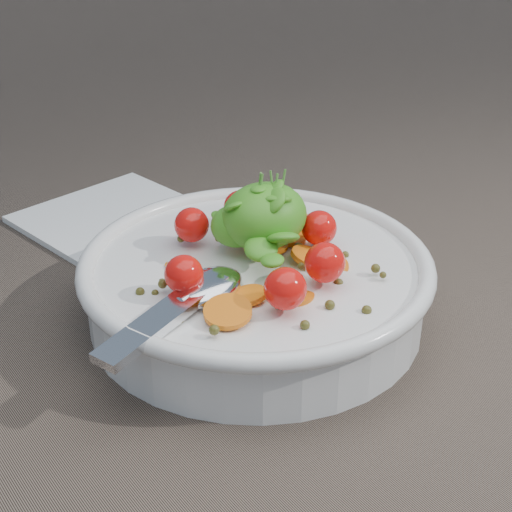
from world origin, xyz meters
TOP-DOWN VIEW (x-y plane):
  - ground at (0.00, 0.00)m, footprint 6.00×6.00m
  - bowl at (0.02, 0.00)m, footprint 0.27×0.25m
  - napkin at (0.01, 0.21)m, footprint 0.17×0.15m

SIDE VIEW (x-z plane):
  - ground at x=0.00m, z-range 0.00..0.00m
  - napkin at x=0.01m, z-range 0.00..0.01m
  - bowl at x=0.02m, z-range -0.02..0.08m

